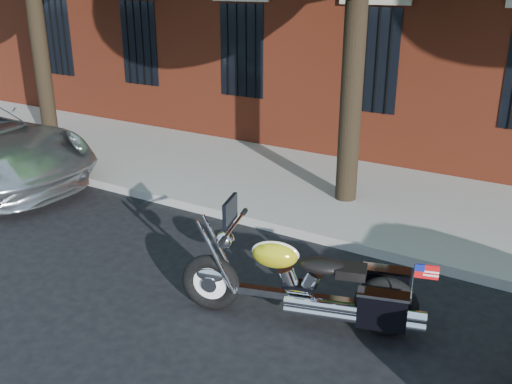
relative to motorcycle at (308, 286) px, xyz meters
The scene contains 4 objects.
ground 1.76m from the motorcycle, 156.88° to the left, with size 120.00×120.00×0.00m, color black.
curb 2.60m from the motorcycle, 127.25° to the left, with size 40.00×0.16×0.15m, color gray.
sidewalk 4.24m from the motorcycle, 111.60° to the left, with size 40.00×3.60×0.15m, color gray.
motorcycle is the anchor object (origin of this frame).
Camera 1 is at (3.98, -5.72, 3.71)m, focal length 40.00 mm.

